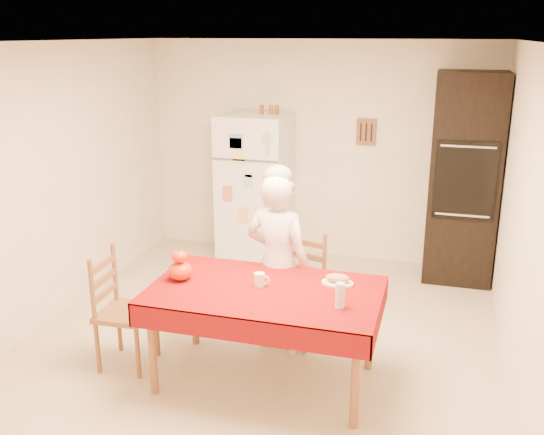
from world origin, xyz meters
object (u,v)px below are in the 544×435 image
at_px(refrigerator, 255,189).
at_px(chair_left, 118,305).
at_px(oven_cabinet, 464,179).
at_px(bread_plate, 338,283).
at_px(chair_far, 299,283).
at_px(pumpkin_lower, 180,271).
at_px(seated_woman, 278,263).
at_px(coffee_mug, 259,279).
at_px(dining_table, 265,298).
at_px(wine_glass, 340,295).

distance_m(refrigerator, chair_left, 2.61).
distance_m(oven_cabinet, bread_plate, 2.51).
distance_m(chair_far, pumpkin_lower, 1.12).
height_order(refrigerator, chair_far, refrigerator).
relative_size(refrigerator, chair_left, 1.79).
bearing_deg(chair_left, bread_plate, -82.26).
bearing_deg(chair_far, seated_woman, -103.49).
distance_m(chair_left, coffee_mug, 1.18).
height_order(chair_left, seated_woman, seated_woman).
distance_m(refrigerator, dining_table, 2.65).
distance_m(pumpkin_lower, wine_glass, 1.26).
relative_size(dining_table, wine_glass, 9.66).
bearing_deg(wine_glass, oven_cabinet, 72.91).
relative_size(coffee_mug, wine_glass, 0.57).
distance_m(oven_cabinet, dining_table, 2.94).
bearing_deg(wine_glass, dining_table, 165.57).
bearing_deg(chair_far, wine_glass, -46.20).
distance_m(refrigerator, coffee_mug, 2.59).
bearing_deg(oven_cabinet, chair_left, -134.79).
bearing_deg(bread_plate, oven_cabinet, 68.45).
distance_m(refrigerator, seated_woman, 2.15).
height_order(chair_left, pumpkin_lower, chair_left).
bearing_deg(bread_plate, seated_woman, 152.29).
distance_m(dining_table, bread_plate, 0.56).
relative_size(chair_far, bread_plate, 3.96).
xyz_separation_m(seated_woman, wine_glass, (0.63, -0.67, 0.09)).
relative_size(wine_glass, bread_plate, 0.73).
xyz_separation_m(seated_woman, coffee_mug, (-0.01, -0.47, 0.05)).
bearing_deg(chair_left, seated_woman, -65.19).
bearing_deg(refrigerator, coffee_mug, -71.71).
bearing_deg(chair_far, bread_plate, -36.51).
relative_size(chair_left, wine_glass, 5.40).
xyz_separation_m(oven_cabinet, chair_far, (-1.33, -1.79, -0.59)).
xyz_separation_m(chair_left, coffee_mug, (1.13, 0.12, 0.30)).
relative_size(coffee_mug, pumpkin_lower, 0.53).
relative_size(refrigerator, wine_glass, 9.66).
bearing_deg(wine_glass, coffee_mug, 162.95).
relative_size(chair_left, coffee_mug, 9.50).
xyz_separation_m(oven_cabinet, pumpkin_lower, (-2.08, -2.55, -0.27)).
xyz_separation_m(refrigerator, chair_left, (-0.32, -2.57, -0.34)).
xyz_separation_m(oven_cabinet, bread_plate, (-0.91, -2.31, -0.33)).
height_order(refrigerator, pumpkin_lower, refrigerator).
relative_size(oven_cabinet, wine_glass, 12.50).
bearing_deg(coffee_mug, chair_far, 79.00).
distance_m(dining_table, wine_glass, 0.62).
xyz_separation_m(chair_far, wine_glass, (0.50, -0.91, 0.34)).
xyz_separation_m(coffee_mug, wine_glass, (0.64, -0.20, 0.04)).
distance_m(oven_cabinet, coffee_mug, 2.92).
height_order(dining_table, coffee_mug, coffee_mug).
height_order(chair_left, bread_plate, chair_left).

